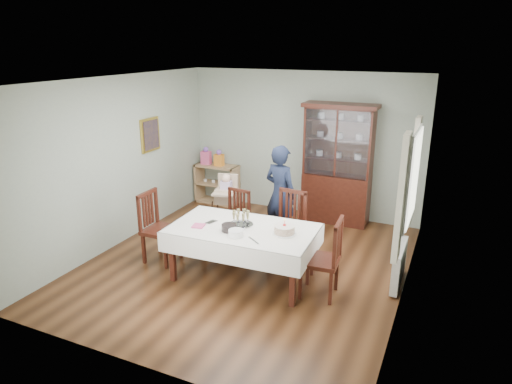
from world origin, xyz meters
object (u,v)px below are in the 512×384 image
Objects in this scene: china_cabinet at (338,163)px; high_chair at (227,210)px; woman at (281,195)px; gift_bag_pink at (206,156)px; gift_bag_orange at (219,159)px; champagne_tray at (241,221)px; chair_far_left at (233,232)px; sideboard at (217,184)px; chair_end_right at (321,273)px; birthday_cake at (284,230)px; dining_table at (243,253)px; chair_far_right at (286,240)px; chair_end_left at (161,241)px.

china_cabinet is 2.16m from high_chair.
gift_bag_pink is (-2.13, 1.27, 0.14)m from woman.
gift_bag_orange is (0.30, 0.00, -0.01)m from gift_bag_pink.
champagne_tray is 0.94× the size of gift_bag_pink.
china_cabinet reaches higher than woman.
sideboard is at bearing 132.87° from chair_far_left.
chair_end_right is at bearing -39.19° from gift_bag_pink.
dining_table is at bearing -176.39° from birthday_cake.
chair_far_right is at bearing 137.37° from woman.
high_chair is 2.09m from birthday_cake.
chair_end_right is at bearing -41.48° from sideboard.
woman is 4.83× the size of champagne_tray.
gift_bag_pink is at bearing -133.23° from chair_end_right.
chair_end_left is at bearing -80.55° from gift_bag_orange.
sideboard is at bearing 125.27° from dining_table.
champagne_tray is 0.66m from birthday_cake.
chair_end_left is at bearing -118.53° from high_chair.
high_chair is at bearing 139.88° from birthday_cake.
chair_end_right reaches higher than dining_table.
chair_far_right is 0.65× the size of woman.
gift_bag_pink is (-0.75, 2.67, 0.64)m from chair_end_left.
chair_end_left reaches higher than sideboard.
champagne_tray is (1.31, 0.10, 0.50)m from chair_end_left.
chair_far_left is at bearing -119.60° from chair_end_right.
chair_far_right reaches higher than sideboard.
gift_bag_orange is at bearing -15.82° from sideboard.
woman is at bearing -34.09° from sideboard.
gift_bag_orange is at bearing -17.22° from woman.
woman is at bearing 89.47° from dining_table.
birthday_cake is at bearing 130.88° from woman.
sideboard is 0.55× the size of woman.
gift_bag_pink is 1.09× the size of gift_bag_orange.
china_cabinet is 1.43m from woman.
champagne_tray is (-1.19, 0.07, 0.51)m from chair_end_right.
high_chair is (-1.59, -1.29, -0.71)m from china_cabinet.
chair_far_left is at bearing 124.86° from dining_table.
gift_bag_pink is (-2.12, 2.65, 0.58)m from dining_table.
sideboard is at bearing 10.82° from chair_end_left.
chair_end_right is 1.84m from woman.
gift_bag_pink is 0.30m from gift_bag_orange.
birthday_cake is (0.25, -0.76, 0.50)m from chair_far_right.
chair_end_left reaches higher than chair_far_left.
woman reaches higher than high_chair.
dining_table is at bearing -47.72° from chair_far_left.
chair_end_right is (0.78, -0.80, 0.00)m from chair_far_right.
birthday_cake is at bearing 3.61° from dining_table.
chair_far_right is at bearing 60.57° from champagne_tray.
champagne_tray is at bearing -54.87° from sideboard.
sideboard is 2.28m from chair_far_left.
chair_end_right reaches higher than sideboard.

